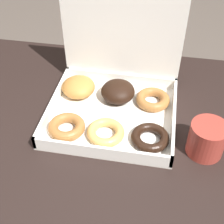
{
  "coord_description": "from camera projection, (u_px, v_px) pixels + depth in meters",
  "views": [
    {
      "loc": [
        0.16,
        -0.56,
        1.36
      ],
      "look_at": [
        0.05,
        0.07,
        0.77
      ],
      "focal_mm": 50.0,
      "sensor_mm": 36.0,
      "label": 1
    }
  ],
  "objects": [
    {
      "name": "dining_table",
      "position": [
        93.0,
        158.0,
        0.92
      ],
      "size": [
        1.0,
        0.83,
        0.75
      ],
      "color": "black",
      "rests_on": "ground_plane"
    },
    {
      "name": "coffee_mug",
      "position": [
        207.0,
        139.0,
        0.76
      ],
      "size": [
        0.09,
        0.09,
        0.09
      ],
      "color": "#A3382D",
      "rests_on": "dining_table"
    },
    {
      "name": "donut_box",
      "position": [
        112.0,
        91.0,
        0.88
      ],
      "size": [
        0.35,
        0.32,
        0.34
      ],
      "color": "silver",
      "rests_on": "dining_table"
    }
  ]
}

